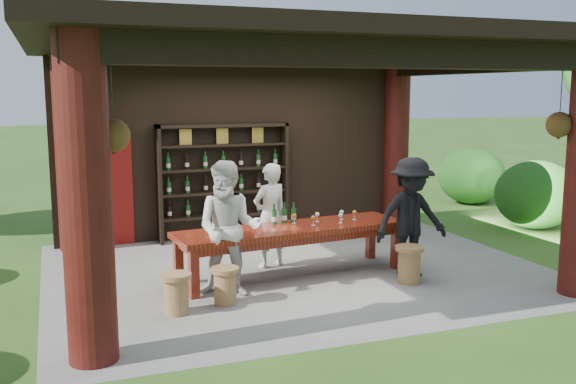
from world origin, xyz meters
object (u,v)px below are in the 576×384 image
object	(u,v)px
guest_man	(411,218)
stool_near_left	(225,285)
tasting_table	(292,234)
stool_near_right	(409,263)
wine_shelf	(224,181)
stool_far_left	(176,293)
guest_woman	(229,229)
napkin_basket	(229,230)
host	(270,215)

from	to	relation	value
guest_man	stool_near_left	bearing A→B (deg)	-174.38
tasting_table	stool_near_right	world-z (taller)	tasting_table
wine_shelf	stool_far_left	world-z (taller)	wine_shelf
guest_woman	stool_near_left	bearing A→B (deg)	-90.25
guest_woman	napkin_basket	size ratio (longest dim) A/B	6.99
host	guest_man	bearing A→B (deg)	128.62
host	guest_woman	size ratio (longest dim) A/B	0.89
stool_near_right	tasting_table	bearing A→B (deg)	148.03
wine_shelf	tasting_table	bearing A→B (deg)	-83.48
stool_far_left	napkin_basket	world-z (taller)	napkin_basket
stool_near_left	guest_man	distance (m)	2.97
wine_shelf	guest_woman	xyz separation A→B (m)	(-0.79, -3.29, -0.16)
napkin_basket	guest_man	bearing A→B (deg)	-8.76
stool_far_left	host	size ratio (longest dim) A/B	0.31
stool_near_left	stool_near_right	xyz separation A→B (m)	(2.70, -0.02, 0.03)
stool_near_right	guest_man	world-z (taller)	guest_man
wine_shelf	stool_near_left	size ratio (longest dim) A/B	5.01
stool_far_left	host	distance (m)	2.47
wine_shelf	guest_man	size ratio (longest dim) A/B	1.37
stool_near_right	napkin_basket	distance (m)	2.61
stool_far_left	napkin_basket	size ratio (longest dim) A/B	1.95
wine_shelf	host	bearing A→B (deg)	-85.19
stool_near_right	napkin_basket	size ratio (longest dim) A/B	2.06
wine_shelf	host	size ratio (longest dim) A/B	1.49
wine_shelf	tasting_table	world-z (taller)	wine_shelf
stool_far_left	guest_woman	distance (m)	1.14
stool_far_left	guest_woman	world-z (taller)	guest_woman
stool_near_right	napkin_basket	bearing A→B (deg)	164.02
wine_shelf	stool_near_right	xyz separation A→B (m)	(1.76, -3.64, -0.78)
stool_near_left	napkin_basket	size ratio (longest dim) A/B	1.86
guest_man	stool_near_right	bearing A→B (deg)	-122.09
guest_woman	napkin_basket	world-z (taller)	guest_woman
guest_woman	guest_man	xyz separation A→B (m)	(2.74, -0.06, -0.02)
stool_near_left	guest_man	world-z (taller)	guest_man
guest_woman	guest_man	size ratio (longest dim) A/B	1.03
guest_woman	stool_near_right	bearing A→B (deg)	16.21
host	guest_woman	bearing A→B (deg)	33.04
wine_shelf	stool_near_right	world-z (taller)	wine_shelf
tasting_table	guest_woman	distance (m)	1.26
tasting_table	stool_far_left	xyz separation A→B (m)	(-1.91, -1.03, -0.37)
stool_near_left	guest_woman	bearing A→B (deg)	65.67
stool_near_right	stool_near_left	bearing A→B (deg)	179.49
wine_shelf	napkin_basket	size ratio (longest dim) A/B	9.30
host	napkin_basket	bearing A→B (deg)	25.90
tasting_table	stool_far_left	world-z (taller)	tasting_table
wine_shelf	guest_man	bearing A→B (deg)	-59.73
host	tasting_table	bearing A→B (deg)	85.46
guest_woman	napkin_basket	distance (m)	0.37
tasting_table	wine_shelf	bearing A→B (deg)	96.52
tasting_table	guest_man	world-z (taller)	guest_man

